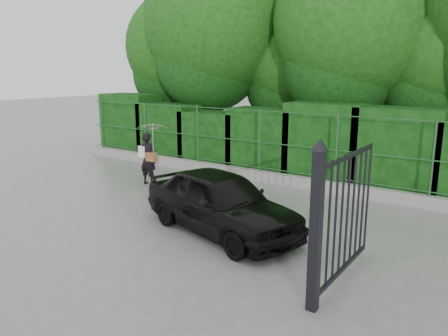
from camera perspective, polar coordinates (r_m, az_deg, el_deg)
The scene contains 8 objects.
ground at distance 9.73m, azimuth -11.21°, elevation -6.69°, with size 80.00×80.00×0.00m, color gray.
kerb at distance 13.06m, azimuth 3.10°, elevation -0.78°, with size 14.00×0.25×0.30m, color #9E9E99.
fence at distance 12.74m, azimuth 4.00°, elevation 3.69°, with size 14.13×0.06×1.80m.
hedge at distance 13.71m, azimuth 5.44°, elevation 3.70°, with size 14.20×1.20×2.29m.
trees at distance 15.15m, azimuth 14.03°, elevation 17.76°, with size 17.10×6.15×8.08m.
gate at distance 6.27m, azimuth 13.65°, elevation -6.27°, with size 0.22×2.33×2.36m.
woman at distance 12.34m, azimuth -9.53°, elevation 3.09°, with size 0.89×0.91×1.77m.
car at distance 8.68m, azimuth -0.43°, elevation -4.42°, with size 1.49×3.70×1.26m, color black.
Camera 1 is at (6.70, -6.29, 3.19)m, focal length 35.00 mm.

